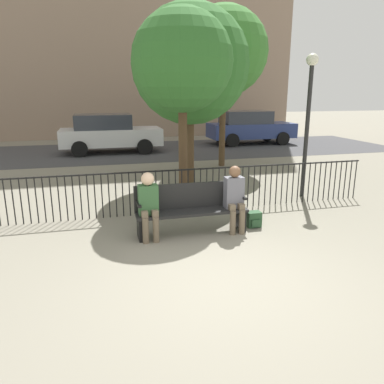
{
  "coord_description": "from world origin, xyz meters",
  "views": [
    {
      "loc": [
        -1.63,
        -4.46,
        2.55
      ],
      "look_at": [
        0.0,
        1.8,
        0.8
      ],
      "focal_mm": 35.0,
      "sensor_mm": 36.0,
      "label": 1
    }
  ],
  "objects_px": {
    "seated_person_1": "(235,195)",
    "lamp_post": "(309,104)",
    "tree_0": "(224,52)",
    "seated_person_0": "(149,202)",
    "parked_car_1": "(109,133)",
    "park_bench": "(191,207)",
    "tree_2": "(182,62)",
    "backpack": "(254,219)",
    "parked_car_0": "(249,127)",
    "tree_1": "(190,65)"
  },
  "relations": [
    {
      "from": "seated_person_1",
      "to": "tree_2",
      "type": "distance_m",
      "value": 3.41
    },
    {
      "from": "tree_1",
      "to": "lamp_post",
      "type": "relative_size",
      "value": 1.41
    },
    {
      "from": "parked_car_1",
      "to": "parked_car_0",
      "type": "bearing_deg",
      "value": 8.92
    },
    {
      "from": "seated_person_1",
      "to": "lamp_post",
      "type": "height_order",
      "value": "lamp_post"
    },
    {
      "from": "seated_person_0",
      "to": "tree_2",
      "type": "distance_m",
      "value": 3.59
    },
    {
      "from": "seated_person_0",
      "to": "parked_car_1",
      "type": "relative_size",
      "value": 0.29
    },
    {
      "from": "backpack",
      "to": "tree_2",
      "type": "height_order",
      "value": "tree_2"
    },
    {
      "from": "seated_person_1",
      "to": "park_bench",
      "type": "bearing_deg",
      "value": 170.82
    },
    {
      "from": "backpack",
      "to": "lamp_post",
      "type": "xyz_separation_m",
      "value": [
        2.07,
        1.75,
        2.12
      ]
    },
    {
      "from": "seated_person_0",
      "to": "tree_1",
      "type": "bearing_deg",
      "value": 65.41
    },
    {
      "from": "tree_1",
      "to": "tree_2",
      "type": "relative_size",
      "value": 1.1
    },
    {
      "from": "seated_person_1",
      "to": "lamp_post",
      "type": "xyz_separation_m",
      "value": [
        2.53,
        1.86,
        1.57
      ]
    },
    {
      "from": "lamp_post",
      "to": "parked_car_1",
      "type": "distance_m",
      "value": 9.43
    },
    {
      "from": "lamp_post",
      "to": "seated_person_1",
      "type": "bearing_deg",
      "value": -143.6
    },
    {
      "from": "backpack",
      "to": "lamp_post",
      "type": "relative_size",
      "value": 0.09
    },
    {
      "from": "backpack",
      "to": "seated_person_1",
      "type": "bearing_deg",
      "value": -166.02
    },
    {
      "from": "tree_2",
      "to": "parked_car_1",
      "type": "distance_m",
      "value": 8.27
    },
    {
      "from": "seated_person_1",
      "to": "tree_0",
      "type": "xyz_separation_m",
      "value": [
        1.87,
        6.16,
        3.11
      ]
    },
    {
      "from": "seated_person_0",
      "to": "seated_person_1",
      "type": "xyz_separation_m",
      "value": [
        1.59,
        0.0,
        0.01
      ]
    },
    {
      "from": "park_bench",
      "to": "seated_person_0",
      "type": "relative_size",
      "value": 1.69
    },
    {
      "from": "backpack",
      "to": "parked_car_0",
      "type": "distance_m",
      "value": 12.0
    },
    {
      "from": "park_bench",
      "to": "backpack",
      "type": "distance_m",
      "value": 1.3
    },
    {
      "from": "park_bench",
      "to": "seated_person_1",
      "type": "relative_size",
      "value": 1.65
    },
    {
      "from": "lamp_post",
      "to": "tree_0",
      "type": "bearing_deg",
      "value": 98.71
    },
    {
      "from": "park_bench",
      "to": "tree_1",
      "type": "xyz_separation_m",
      "value": [
        0.91,
        3.59,
        2.71
      ]
    },
    {
      "from": "park_bench",
      "to": "backpack",
      "type": "relative_size",
      "value": 6.8
    },
    {
      "from": "tree_0",
      "to": "parked_car_1",
      "type": "relative_size",
      "value": 1.25
    },
    {
      "from": "seated_person_0",
      "to": "parked_car_0",
      "type": "distance_m",
      "value": 13.0
    },
    {
      "from": "parked_car_1",
      "to": "park_bench",
      "type": "bearing_deg",
      "value": -84.1
    },
    {
      "from": "backpack",
      "to": "parked_car_0",
      "type": "xyz_separation_m",
      "value": [
        4.58,
        11.07,
        0.7
      ]
    },
    {
      "from": "park_bench",
      "to": "parked_car_0",
      "type": "bearing_deg",
      "value": 62.17
    },
    {
      "from": "seated_person_1",
      "to": "tree_1",
      "type": "bearing_deg",
      "value": 88.28
    },
    {
      "from": "seated_person_1",
      "to": "parked_car_0",
      "type": "xyz_separation_m",
      "value": [
        5.03,
        11.18,
        0.15
      ]
    },
    {
      "from": "tree_2",
      "to": "tree_1",
      "type": "bearing_deg",
      "value": 68.9
    },
    {
      "from": "seated_person_0",
      "to": "seated_person_1",
      "type": "height_order",
      "value": "seated_person_1"
    },
    {
      "from": "backpack",
      "to": "tree_2",
      "type": "distance_m",
      "value": 3.84
    },
    {
      "from": "park_bench",
      "to": "tree_2",
      "type": "bearing_deg",
      "value": 80.53
    },
    {
      "from": "seated_person_0",
      "to": "parked_car_1",
      "type": "distance_m",
      "value": 10.11
    },
    {
      "from": "lamp_post",
      "to": "parked_car_0",
      "type": "relative_size",
      "value": 0.81
    },
    {
      "from": "seated_person_1",
      "to": "tree_0",
      "type": "distance_m",
      "value": 7.15
    },
    {
      "from": "seated_person_0",
      "to": "lamp_post",
      "type": "xyz_separation_m",
      "value": [
        4.12,
        1.87,
        1.58
      ]
    },
    {
      "from": "seated_person_0",
      "to": "lamp_post",
      "type": "relative_size",
      "value": 0.36
    },
    {
      "from": "tree_2",
      "to": "parked_car_1",
      "type": "xyz_separation_m",
      "value": [
        -1.39,
        7.81,
        -2.34
      ]
    },
    {
      "from": "backpack",
      "to": "lamp_post",
      "type": "distance_m",
      "value": 3.44
    },
    {
      "from": "tree_1",
      "to": "parked_car_0",
      "type": "xyz_separation_m",
      "value": [
        4.92,
        7.46,
        -2.37
      ]
    },
    {
      "from": "seated_person_1",
      "to": "parked_car_1",
      "type": "xyz_separation_m",
      "value": [
        -1.83,
        10.1,
        0.15
      ]
    },
    {
      "from": "tree_0",
      "to": "parked_car_1",
      "type": "bearing_deg",
      "value": 133.18
    },
    {
      "from": "seated_person_0",
      "to": "tree_2",
      "type": "bearing_deg",
      "value": 63.34
    },
    {
      "from": "tree_1",
      "to": "parked_car_1",
      "type": "xyz_separation_m",
      "value": [
        -1.94,
        6.38,
        -2.37
      ]
    },
    {
      "from": "parked_car_0",
      "to": "tree_2",
      "type": "bearing_deg",
      "value": -121.63
    }
  ]
}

